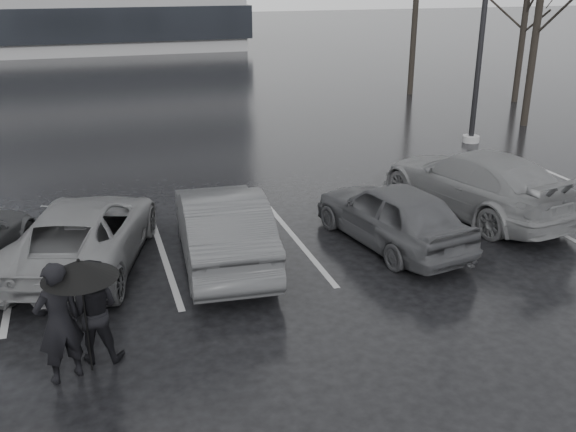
{
  "coord_description": "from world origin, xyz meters",
  "views": [
    {
      "loc": [
        -3.38,
        -9.55,
        5.36
      ],
      "look_at": [
        -0.01,
        1.0,
        1.1
      ],
      "focal_mm": 40.0,
      "sensor_mm": 36.0,
      "label": 1
    }
  ],
  "objects_px": {
    "car_main": "(392,214)",
    "car_west_b": "(83,233)",
    "car_east": "(475,182)",
    "tree_ne": "(525,18)",
    "pedestrian_left": "(59,323)",
    "car_west_a": "(222,226)",
    "tree_east": "(539,12)",
    "pedestrian_right": "(93,311)"
  },
  "relations": [
    {
      "from": "pedestrian_left",
      "to": "tree_east",
      "type": "distance_m",
      "value": 19.91
    },
    {
      "from": "car_east",
      "to": "pedestrian_right",
      "type": "height_order",
      "value": "pedestrian_right"
    },
    {
      "from": "pedestrian_right",
      "to": "tree_east",
      "type": "distance_m",
      "value": 19.34
    },
    {
      "from": "car_east",
      "to": "pedestrian_left",
      "type": "relative_size",
      "value": 2.86
    },
    {
      "from": "pedestrian_right",
      "to": "tree_ne",
      "type": "xyz_separation_m",
      "value": [
        18.09,
        14.99,
        2.71
      ]
    },
    {
      "from": "pedestrian_left",
      "to": "tree_east",
      "type": "height_order",
      "value": "tree_east"
    },
    {
      "from": "car_main",
      "to": "car_west_b",
      "type": "distance_m",
      "value": 6.15
    },
    {
      "from": "tree_ne",
      "to": "tree_east",
      "type": "bearing_deg",
      "value": -122.01
    },
    {
      "from": "car_west_b",
      "to": "tree_ne",
      "type": "distance_m",
      "value": 21.72
    },
    {
      "from": "car_west_a",
      "to": "pedestrian_right",
      "type": "relative_size",
      "value": 2.81
    },
    {
      "from": "car_west_a",
      "to": "pedestrian_left",
      "type": "height_order",
      "value": "pedestrian_left"
    },
    {
      "from": "car_west_a",
      "to": "tree_east",
      "type": "distance_m",
      "value": 15.8
    },
    {
      "from": "car_west_b",
      "to": "tree_east",
      "type": "relative_size",
      "value": 0.58
    },
    {
      "from": "car_main",
      "to": "pedestrian_left",
      "type": "height_order",
      "value": "pedestrian_left"
    },
    {
      "from": "car_west_b",
      "to": "car_west_a",
      "type": "bearing_deg",
      "value": -177.15
    },
    {
      "from": "car_east",
      "to": "car_west_b",
      "type": "bearing_deg",
      "value": -9.85
    },
    {
      "from": "car_west_a",
      "to": "car_west_b",
      "type": "distance_m",
      "value": 2.66
    },
    {
      "from": "pedestrian_right",
      "to": "tree_ne",
      "type": "height_order",
      "value": "tree_ne"
    },
    {
      "from": "car_main",
      "to": "pedestrian_left",
      "type": "bearing_deg",
      "value": 13.8
    },
    {
      "from": "car_west_b",
      "to": "pedestrian_left",
      "type": "height_order",
      "value": "pedestrian_left"
    },
    {
      "from": "car_west_a",
      "to": "pedestrian_left",
      "type": "bearing_deg",
      "value": 51.73
    },
    {
      "from": "tree_east",
      "to": "pedestrian_right",
      "type": "bearing_deg",
      "value": -144.8
    },
    {
      "from": "pedestrian_left",
      "to": "pedestrian_right",
      "type": "relative_size",
      "value": 1.13
    },
    {
      "from": "pedestrian_left",
      "to": "car_main",
      "type": "bearing_deg",
      "value": 179.9
    },
    {
      "from": "car_east",
      "to": "tree_east",
      "type": "height_order",
      "value": "tree_east"
    },
    {
      "from": "car_west_a",
      "to": "car_west_b",
      "type": "bearing_deg",
      "value": -9.67
    },
    {
      "from": "car_west_b",
      "to": "car_main",
      "type": "bearing_deg",
      "value": -171.64
    },
    {
      "from": "car_west_a",
      "to": "pedestrian_right",
      "type": "distance_m",
      "value": 3.74
    },
    {
      "from": "tree_east",
      "to": "car_west_a",
      "type": "bearing_deg",
      "value": -147.95
    },
    {
      "from": "tree_east",
      "to": "car_east",
      "type": "bearing_deg",
      "value": -133.26
    },
    {
      "from": "car_main",
      "to": "tree_ne",
      "type": "distance_m",
      "value": 17.6
    },
    {
      "from": "car_main",
      "to": "pedestrian_left",
      "type": "xyz_separation_m",
      "value": [
        -6.44,
        -2.91,
        0.22
      ]
    },
    {
      "from": "car_main",
      "to": "car_east",
      "type": "xyz_separation_m",
      "value": [
        2.69,
        1.14,
        0.07
      ]
    },
    {
      "from": "car_east",
      "to": "tree_ne",
      "type": "height_order",
      "value": "tree_ne"
    },
    {
      "from": "tree_east",
      "to": "tree_ne",
      "type": "height_order",
      "value": "tree_east"
    },
    {
      "from": "car_west_b",
      "to": "tree_ne",
      "type": "height_order",
      "value": "tree_ne"
    },
    {
      "from": "tree_ne",
      "to": "pedestrian_left",
      "type": "bearing_deg",
      "value": -140.31
    },
    {
      "from": "pedestrian_right",
      "to": "car_west_b",
      "type": "bearing_deg",
      "value": -74.95
    },
    {
      "from": "car_west_b",
      "to": "pedestrian_right",
      "type": "relative_size",
      "value": 2.93
    },
    {
      "from": "pedestrian_left",
      "to": "car_west_a",
      "type": "bearing_deg",
      "value": -157.12
    },
    {
      "from": "car_east",
      "to": "tree_ne",
      "type": "distance_m",
      "value": 14.98
    },
    {
      "from": "car_west_b",
      "to": "car_east",
      "type": "xyz_separation_m",
      "value": [
        8.77,
        0.22,
        0.1
      ]
    }
  ]
}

